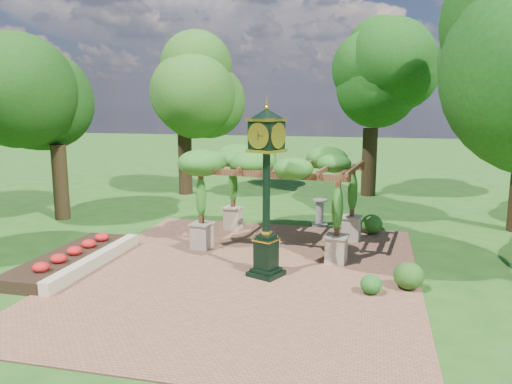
# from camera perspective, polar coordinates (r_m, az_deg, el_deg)

# --- Properties ---
(ground) EXTENTS (120.00, 120.00, 0.00)m
(ground) POSITION_cam_1_polar(r_m,az_deg,el_deg) (14.05, -2.42, -10.66)
(ground) COLOR #1E4714
(ground) RESTS_ON ground
(brick_plaza) EXTENTS (10.00, 12.00, 0.04)m
(brick_plaza) POSITION_cam_1_polar(r_m,az_deg,el_deg) (14.95, -1.36, -9.26)
(brick_plaza) COLOR brown
(brick_plaza) RESTS_ON ground
(border_wall) EXTENTS (0.35, 5.00, 0.40)m
(border_wall) POSITION_cam_1_polar(r_m,az_deg,el_deg) (16.21, -17.90, -7.53)
(border_wall) COLOR #C6B793
(border_wall) RESTS_ON ground
(flower_bed) EXTENTS (1.50, 5.00, 0.36)m
(flower_bed) POSITION_cam_1_polar(r_m,az_deg,el_deg) (16.69, -20.56, -7.25)
(flower_bed) COLOR red
(flower_bed) RESTS_ON ground
(pedestal_clock) EXTENTS (1.26, 1.26, 4.89)m
(pedestal_clock) POSITION_cam_1_polar(r_m,az_deg,el_deg) (14.00, 1.19, 1.68)
(pedestal_clock) COLOR black
(pedestal_clock) RESTS_ON brick_plaza
(pergola) EXTENTS (5.77, 4.00, 3.41)m
(pergola) POSITION_cam_1_polar(r_m,az_deg,el_deg) (17.28, 2.67, 2.89)
(pergola) COLOR tan
(pergola) RESTS_ON brick_plaza
(sundial) EXTENTS (0.74, 0.74, 1.12)m
(sundial) POSITION_cam_1_polar(r_m,az_deg,el_deg) (20.50, 7.28, -2.56)
(sundial) COLOR gray
(sundial) RESTS_ON ground
(shrub_front) EXTENTS (0.61, 0.61, 0.51)m
(shrub_front) POSITION_cam_1_polar(r_m,az_deg,el_deg) (13.64, 13.01, -10.26)
(shrub_front) COLOR #1B5317
(shrub_front) RESTS_ON brick_plaza
(shrub_mid) EXTENTS (0.95, 0.95, 0.73)m
(shrub_mid) POSITION_cam_1_polar(r_m,az_deg,el_deg) (14.21, 17.05, -9.14)
(shrub_mid) COLOR #214A14
(shrub_mid) RESTS_ON brick_plaza
(shrub_back) EXTENTS (0.99, 0.99, 0.74)m
(shrub_back) POSITION_cam_1_polar(r_m,az_deg,el_deg) (19.60, 13.08, -3.59)
(shrub_back) COLOR #295B1A
(shrub_back) RESTS_ON brick_plaza
(tree_west_near) EXTENTS (4.52, 4.52, 8.30)m
(tree_west_near) POSITION_cam_1_polar(r_m,az_deg,el_deg) (22.76, -22.13, 11.28)
(tree_west_near) COLOR #372816
(tree_west_near) RESTS_ON ground
(tree_west_far) EXTENTS (4.25, 4.25, 8.65)m
(tree_west_far) POSITION_cam_1_polar(r_m,az_deg,el_deg) (27.45, -8.32, 12.07)
(tree_west_far) COLOR #301F12
(tree_west_far) RESTS_ON ground
(tree_north) EXTENTS (4.24, 4.24, 9.34)m
(tree_north) POSITION_cam_1_polar(r_m,az_deg,el_deg) (27.40, 13.20, 12.88)
(tree_north) COLOR black
(tree_north) RESTS_ON ground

